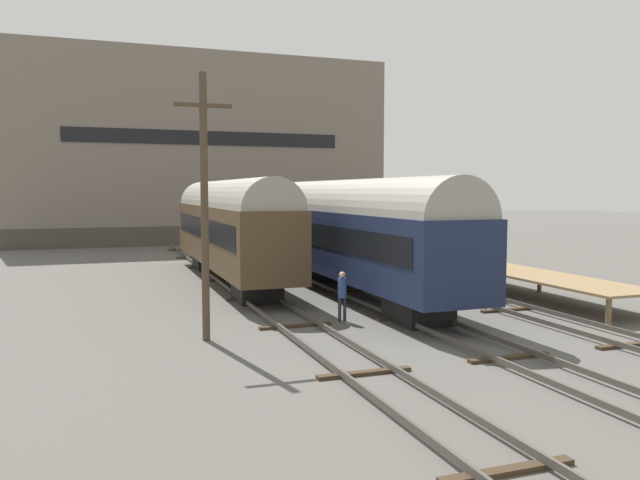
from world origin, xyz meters
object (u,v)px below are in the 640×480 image
at_px(utility_pole, 204,203).
at_px(person_worker, 342,291).
at_px(train_car_navy, 357,230).
at_px(train_car_maroon, 372,222).
at_px(bench, 474,253).
at_px(train_car_brown, 229,224).

bearing_deg(utility_pole, person_worker, 13.39).
bearing_deg(utility_pole, train_car_navy, 37.67).
height_order(person_worker, utility_pole, utility_pole).
xyz_separation_m(train_car_maroon, bench, (2.86, -6.36, -1.34)).
height_order(train_car_brown, utility_pole, utility_pole).
relative_size(train_car_maroon, utility_pole, 2.04).
distance_m(bench, utility_pole, 17.15).
relative_size(train_car_brown, utility_pole, 2.19).
relative_size(train_car_navy, train_car_brown, 0.96).
relative_size(person_worker, utility_pole, 0.22).
distance_m(train_car_maroon, bench, 7.10).
relative_size(train_car_navy, person_worker, 9.64).
bearing_deg(person_worker, utility_pole, -166.61).
distance_m(train_car_maroon, utility_pole, 18.71).
bearing_deg(bench, utility_pole, -152.61).
bearing_deg(train_car_brown, utility_pole, -104.58).
height_order(train_car_maroon, train_car_navy, train_car_navy).
relative_size(train_car_maroon, person_worker, 9.36).
height_order(train_car_navy, person_worker, train_car_navy).
distance_m(train_car_maroon, train_car_brown, 9.08).
distance_m(train_car_navy, utility_pole, 9.83).
distance_m(train_car_brown, person_worker, 11.56).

